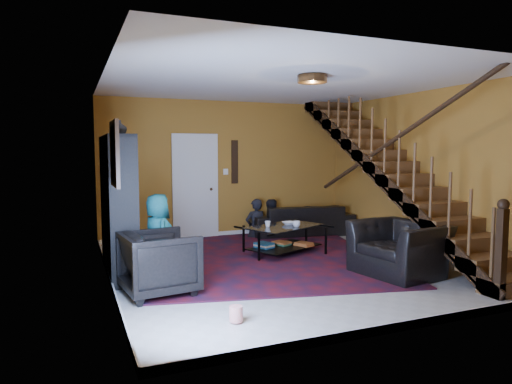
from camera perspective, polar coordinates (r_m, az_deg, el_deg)
floor at (r=7.18m, az=3.64°, el=-9.23°), size 5.50×5.50×0.00m
room at (r=7.96m, az=-9.38°, el=-7.46°), size 5.50×5.50×5.50m
staircase at (r=8.11m, az=17.33°, el=2.23°), size 0.95×5.02×3.18m
bookshelf at (r=6.93m, az=-16.82°, el=-1.84°), size 0.35×1.80×2.00m
door at (r=9.31m, az=-7.59°, el=0.46°), size 0.82×0.05×2.05m
framed_picture at (r=5.37m, az=-17.27°, el=4.58°), size 0.04×0.74×0.74m
wall_hanging at (r=9.53m, az=-2.68°, el=3.78°), size 0.14×0.03×0.90m
ceiling_fixture at (r=6.31m, az=7.05°, el=13.85°), size 0.40×0.40×0.10m
rug at (r=7.71m, az=1.07°, el=-8.11°), size 4.54×4.95×0.02m
sofa at (r=9.79m, az=5.69°, el=-3.47°), size 2.25×1.13×0.63m
armchair_left at (r=5.85m, az=-11.98°, el=-8.66°), size 0.97×0.95×0.79m
armchair_right at (r=6.91m, az=17.46°, el=-6.79°), size 1.20×1.32×0.76m
person_adult_a at (r=9.43m, az=-0.04°, el=-4.64°), size 0.47×0.32×1.25m
person_adult_b at (r=9.55m, az=1.75°, el=-4.58°), size 0.63×0.51×1.23m
person_child at (r=6.45m, az=-12.17°, el=-5.53°), size 0.47×0.64×1.20m
coffee_table at (r=7.92m, az=3.56°, el=-5.71°), size 1.50×1.23×0.49m
cup_a at (r=7.77m, az=5.08°, el=-4.01°), size 0.17×0.17×0.10m
cup_b at (r=7.79m, az=1.47°, el=-4.00°), size 0.11×0.11×0.09m
bowl at (r=7.99m, az=4.11°, el=-3.92°), size 0.22×0.22×0.05m
vase at (r=6.39m, az=-16.66°, el=7.76°), size 0.18×0.18×0.19m
popcorn_bucket at (r=4.90m, az=-2.52°, el=-14.95°), size 0.17×0.17×0.16m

